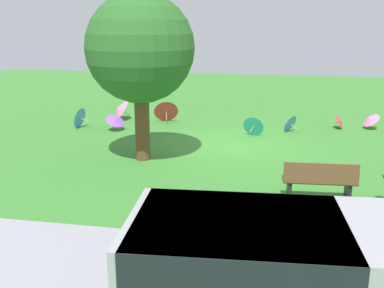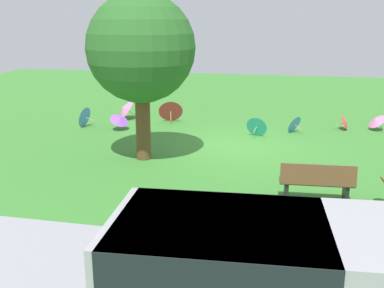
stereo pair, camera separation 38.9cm
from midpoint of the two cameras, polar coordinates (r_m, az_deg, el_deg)
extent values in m
plane|color=#387A2D|center=(14.45, 3.96, -0.29)|extent=(40.00, 40.00, 0.00)
cube|color=#99999E|center=(5.94, 13.16, -15.72)|extent=(4.73, 2.23, 1.35)
cube|color=black|center=(5.71, 3.99, -12.11)|extent=(2.71, 2.10, 0.55)
cylinder|color=black|center=(7.01, -1.61, -14.62)|extent=(0.77, 0.28, 0.76)
cube|color=brown|center=(10.39, 14.68, -4.46)|extent=(1.63, 0.56, 0.05)
cube|color=brown|center=(10.13, 14.91, -3.65)|extent=(1.60, 0.22, 0.45)
cube|color=black|center=(10.40, 11.09, -5.55)|extent=(0.11, 0.41, 0.45)
cube|color=black|center=(10.58, 18.05, -5.67)|extent=(0.11, 0.41, 0.45)
cylinder|color=brown|center=(12.91, -7.16, 2.89)|extent=(0.42, 0.42, 2.25)
sphere|color=#286023|center=(12.64, -7.47, 11.89)|extent=(2.99, 2.99, 2.99)
cylinder|color=tan|center=(17.57, 16.89, 2.48)|extent=(0.32, 0.08, 0.19)
cone|color=#D8383F|center=(17.54, 17.57, 2.77)|extent=(0.47, 0.64, 0.56)
sphere|color=tan|center=(17.54, 17.72, 2.84)|extent=(0.05, 0.04, 0.05)
cylinder|color=tan|center=(15.58, 6.84, 1.85)|extent=(0.10, 0.35, 0.15)
cone|color=teal|center=(15.79, 7.11, 2.34)|extent=(0.79, 0.54, 0.73)
sphere|color=tan|center=(15.85, 7.19, 2.48)|extent=(0.05, 0.05, 0.05)
cylinder|color=tan|center=(17.96, 21.39, 2.32)|extent=(0.27, 0.14, 0.33)
cone|color=pink|center=(17.82, 20.96, 2.95)|extent=(0.79, 0.82, 0.53)
sphere|color=tan|center=(17.78, 20.85, 3.11)|extent=(0.06, 0.05, 0.05)
cylinder|color=tan|center=(18.59, -8.77, 3.80)|extent=(0.43, 0.24, 0.35)
cone|color=pink|center=(18.51, -9.74, 4.39)|extent=(1.06, 1.16, 0.88)
sphere|color=tan|center=(18.48, -9.99, 4.54)|extent=(0.06, 0.06, 0.05)
cylinder|color=tan|center=(17.30, -13.99, 2.99)|extent=(0.42, 0.07, 0.13)
cone|color=#4C8CE5|center=(17.43, -14.76, 3.26)|extent=(0.41, 0.80, 0.78)
sphere|color=tan|center=(17.46, -14.94, 3.32)|extent=(0.05, 0.04, 0.04)
cylinder|color=tan|center=(17.61, -3.88, 3.50)|extent=(0.17, 0.51, 0.30)
cone|color=#D8383F|center=(17.91, -3.92, 4.30)|extent=(1.08, 0.86, 0.93)
sphere|color=tan|center=(17.98, -3.93, 4.49)|extent=(0.05, 0.06, 0.05)
cylinder|color=tan|center=(16.48, 12.08, 2.15)|extent=(0.30, 0.22, 0.17)
cone|color=#4C8CE5|center=(16.57, 11.46, 2.62)|extent=(0.68, 0.75, 0.64)
sphere|color=tan|center=(16.60, 11.30, 2.73)|extent=(0.06, 0.06, 0.05)
cylinder|color=tan|center=(16.82, -10.52, 2.35)|extent=(0.21, 0.15, 0.35)
cone|color=purple|center=(16.66, -10.28, 3.01)|extent=(0.91, 0.92, 0.47)
sphere|color=tan|center=(16.63, -10.23, 3.17)|extent=(0.06, 0.06, 0.05)
camera|label=1|loc=(0.19, -90.90, -0.25)|focal=42.32mm
camera|label=2|loc=(0.19, 89.10, 0.25)|focal=42.32mm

